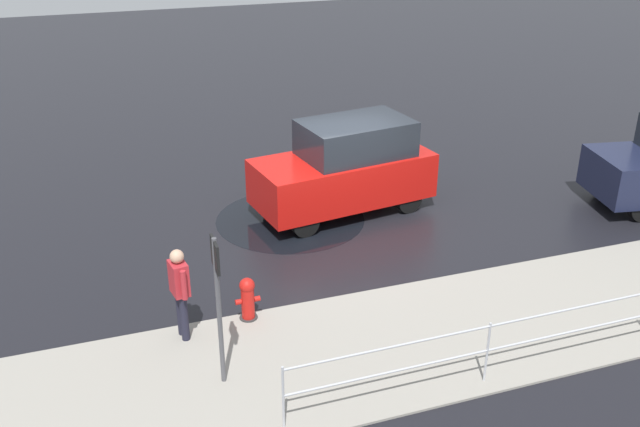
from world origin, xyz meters
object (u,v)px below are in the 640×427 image
fire_hydrant (248,300)px  pedestrian (180,288)px  moving_hatchback (346,168)px  sign_post (218,291)px

fire_hydrant → pedestrian: pedestrian is taller
fire_hydrant → pedestrian: (1.11, 0.18, 0.56)m
moving_hatchback → fire_hydrant: (3.12, 3.60, -0.63)m
fire_hydrant → sign_post: bearing=63.6°
sign_post → fire_hydrant: bearing=-116.4°
moving_hatchback → sign_post: size_ratio=1.71×
moving_hatchback → fire_hydrant: bearing=49.0°
fire_hydrant → pedestrian: size_ratio=0.50×
pedestrian → fire_hydrant: bearing=-170.6°
pedestrian → sign_post: sign_post is taller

